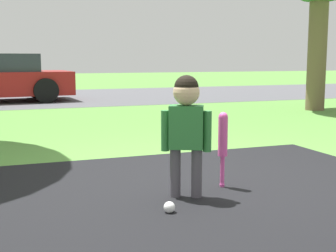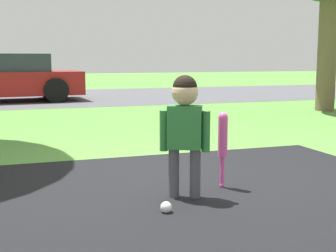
{
  "view_description": "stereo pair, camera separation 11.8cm",
  "coord_description": "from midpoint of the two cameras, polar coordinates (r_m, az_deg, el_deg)",
  "views": [
    {
      "loc": [
        -1.64,
        -3.88,
        1.08
      ],
      "look_at": [
        -0.28,
        -0.21,
        0.51
      ],
      "focal_mm": 50.0,
      "sensor_mm": 36.0,
      "label": 1
    },
    {
      "loc": [
        -1.53,
        -3.92,
        1.08
      ],
      "look_at": [
        -0.28,
        -0.21,
        0.51
      ],
      "focal_mm": 50.0,
      "sensor_mm": 36.0,
      "label": 2
    }
  ],
  "objects": [
    {
      "name": "street_strip",
      "position": [
        13.42,
        -13.57,
        3.44
      ],
      "size": [
        40.0,
        6.0,
        0.01
      ],
      "color": "#4C4C51",
      "rests_on": "ground"
    },
    {
      "name": "sports_ball",
      "position": [
        3.33,
        -0.87,
        -9.88
      ],
      "size": [
        0.08,
        0.08,
        0.08
      ],
      "color": "white",
      "rests_on": "ground"
    },
    {
      "name": "child",
      "position": [
        3.57,
        1.29,
        0.87
      ],
      "size": [
        0.36,
        0.24,
        0.95
      ],
      "rotation": [
        0.0,
        0.0,
        -0.46
      ],
      "color": "#4C4751",
      "rests_on": "ground"
    },
    {
      "name": "ground_plane",
      "position": [
        4.35,
        1.69,
        -6.09
      ],
      "size": [
        60.0,
        60.0,
        0.0
      ],
      "primitive_type": "plane",
      "color": "#518438"
    },
    {
      "name": "baseball_bat",
      "position": [
        3.9,
        5.84,
        -1.6
      ],
      "size": [
        0.08,
        0.08,
        0.64
      ],
      "color": "#E54CA5",
      "rests_on": "ground"
    }
  ]
}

